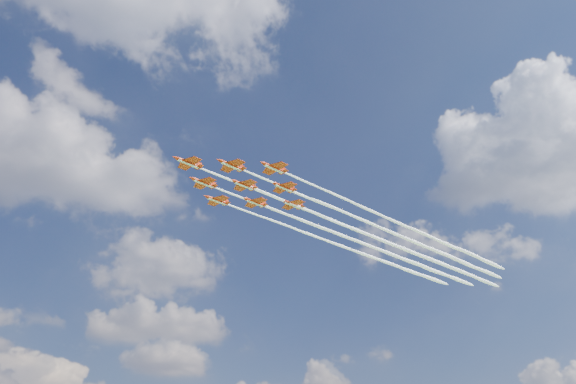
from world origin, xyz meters
The scene contains 9 objects.
jet_lead centered at (48.71, 16.27, 82.83)m, with size 134.69×52.84×2.38m.
jet_row2_port centered at (60.24, 13.22, 82.83)m, with size 134.69×52.84×2.38m.
jet_row2_starb centered at (55.47, 26.10, 82.83)m, with size 134.69×52.84×2.38m.
jet_row3_port centered at (71.78, 10.18, 82.83)m, with size 134.69×52.84×2.38m.
jet_row3_centre centered at (67.00, 23.06, 82.83)m, with size 134.69×52.84×2.38m.
jet_row3_starb centered at (62.23, 35.93, 82.83)m, with size 134.69×52.84×2.38m.
jet_row4_port centered at (78.54, 20.01, 82.83)m, with size 134.69×52.84×2.38m.
jet_row4_starb centered at (73.77, 32.89, 82.83)m, with size 134.69×52.84×2.38m.
jet_tail centered at (85.30, 29.84, 82.83)m, with size 134.69×52.84×2.38m.
Camera 1 is at (-39.04, -142.41, 4.00)m, focal length 35.00 mm.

